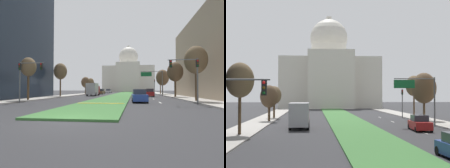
# 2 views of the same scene
# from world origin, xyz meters

# --- Properties ---
(ground_plane) EXTENTS (260.00, 260.00, 0.00)m
(ground_plane) POSITION_xyz_m (0.00, 55.28, 0.00)
(ground_plane) COLOR #2B2B2D
(grass_median) EXTENTS (5.83, 99.50, 0.14)m
(grass_median) POSITION_xyz_m (0.00, 49.75, 0.07)
(grass_median) COLOR #386B33
(grass_median) RESTS_ON ground_plane
(median_curb_nose) EXTENTS (5.24, 0.50, 0.04)m
(median_curb_nose) POSITION_xyz_m (0.00, 10.67, 0.16)
(median_curb_nose) COLOR gold
(median_curb_nose) RESTS_ON grass_median
(lane_dashes_right) EXTENTS (0.16, 45.46, 0.01)m
(lane_dashes_right) POSITION_xyz_m (7.06, 34.74, 0.00)
(lane_dashes_right) COLOR silver
(lane_dashes_right) RESTS_ON ground_plane
(sidewalk_left) EXTENTS (4.00, 99.50, 0.15)m
(sidewalk_left) POSITION_xyz_m (-13.20, 44.22, 0.07)
(sidewalk_left) COLOR #9E9991
(sidewalk_left) RESTS_ON ground_plane
(sidewalk_right) EXTENTS (4.00, 99.50, 0.15)m
(sidewalk_right) POSITION_xyz_m (13.20, 44.22, 0.07)
(sidewalk_right) COLOR #9E9991
(sidewalk_right) RESTS_ON ground_plane
(capitol_building) EXTENTS (30.89, 28.75, 29.97)m
(capitol_building) POSITION_xyz_m (0.00, 109.69, 10.19)
(capitol_building) COLOR beige
(capitol_building) RESTS_ON ground_plane
(traffic_light_near_left) EXTENTS (3.34, 0.35, 5.20)m
(traffic_light_near_left) POSITION_xyz_m (-9.86, 12.05, 3.80)
(traffic_light_near_left) COLOR #515456
(traffic_light_near_left) RESTS_ON ground_plane
(traffic_light_near_right) EXTENTS (3.34, 0.35, 5.20)m
(traffic_light_near_right) POSITION_xyz_m (9.86, 11.67, 3.80)
(traffic_light_near_right) COLOR #515456
(traffic_light_near_right) RESTS_ON ground_plane
(traffic_light_far_right) EXTENTS (0.28, 0.35, 5.20)m
(traffic_light_far_right) POSITION_xyz_m (10.70, 55.30, 3.31)
(traffic_light_far_right) COLOR #515456
(traffic_light_far_right) RESTS_ON ground_plane
(overhead_guide_sign) EXTENTS (5.58, 0.20, 6.50)m
(overhead_guide_sign) POSITION_xyz_m (8.82, 38.80, 4.65)
(overhead_guide_sign) COLOR #515456
(overhead_guide_sign) RESTS_ON ground_plane
(street_tree_left_near) EXTENTS (2.26, 2.26, 6.48)m
(street_tree_left_near) POSITION_xyz_m (-12.00, 16.06, 4.98)
(street_tree_left_near) COLOR #4C3823
(street_tree_left_near) RESTS_ON ground_plane
(street_tree_right_near) EXTENTS (3.08, 3.08, 7.71)m
(street_tree_right_near) POSITION_xyz_m (12.18, 16.82, 5.74)
(street_tree_right_near) COLOR #4C3823
(street_tree_right_near) RESTS_ON ground_plane
(street_tree_left_mid) EXTENTS (2.91, 2.91, 7.52)m
(street_tree_left_mid) POSITION_xyz_m (-12.67, 29.66, 5.65)
(street_tree_left_mid) COLOR #4C3823
(street_tree_left_mid) RESTS_ON ground_plane
(street_tree_right_mid) EXTENTS (3.28, 3.28, 7.40)m
(street_tree_right_mid) POSITION_xyz_m (12.25, 30.11, 5.31)
(street_tree_right_mid) COLOR #4C3823
(street_tree_right_mid) RESTS_ON ground_plane
(street_tree_left_far) EXTENTS (2.79, 2.79, 5.65)m
(street_tree_left_far) POSITION_xyz_m (-11.94, 48.23, 3.87)
(street_tree_left_far) COLOR #4C3823
(street_tree_left_far) RESTS_ON ground_plane
(street_tree_right_far) EXTENTS (3.88, 3.88, 7.64)m
(street_tree_right_far) POSITION_xyz_m (12.27, 47.72, 5.20)
(street_tree_right_far) COLOR #4C3823
(street_tree_right_far) RESTS_ON ground_plane
(street_tree_left_distant) EXTENTS (2.52, 2.52, 5.67)m
(street_tree_left_distant) POSITION_xyz_m (-11.93, 55.13, 4.04)
(street_tree_left_distant) COLOR #4C3823
(street_tree_left_distant) RESTS_ON ground_plane
(street_tree_right_distant) EXTENTS (2.90, 2.90, 7.54)m
(street_tree_right_distant) POSITION_xyz_m (12.56, 54.35, 5.68)
(street_tree_right_distant) COLOR #4C3823
(street_tree_right_distant) RESTS_ON ground_plane
(sedan_lead_stopped) EXTENTS (2.10, 4.51, 1.72)m
(sedan_lead_stopped) POSITION_xyz_m (4.40, 15.02, 0.81)
(sedan_lead_stopped) COLOR navy
(sedan_lead_stopped) RESTS_ON ground_plane
(sedan_midblock) EXTENTS (2.21, 4.62, 1.82)m
(sedan_midblock) POSITION_xyz_m (7.26, 33.42, 0.85)
(sedan_midblock) COLOR maroon
(sedan_midblock) RESTS_ON ground_plane
(sedan_distant) EXTENTS (2.13, 4.75, 1.78)m
(sedan_distant) POSITION_xyz_m (-7.17, 50.09, 0.83)
(sedan_distant) COLOR brown
(sedan_distant) RESTS_ON ground_plane
(sedan_far_horizon) EXTENTS (2.13, 4.78, 1.73)m
(sedan_far_horizon) POSITION_xyz_m (-7.10, 67.54, 0.81)
(sedan_far_horizon) COLOR #BCBCC1
(sedan_far_horizon) RESTS_ON ground_plane
(box_truck_delivery) EXTENTS (2.40, 6.40, 3.20)m
(box_truck_delivery) POSITION_xyz_m (-6.84, 36.86, 1.68)
(box_truck_delivery) COLOR maroon
(box_truck_delivery) RESTS_ON ground_plane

